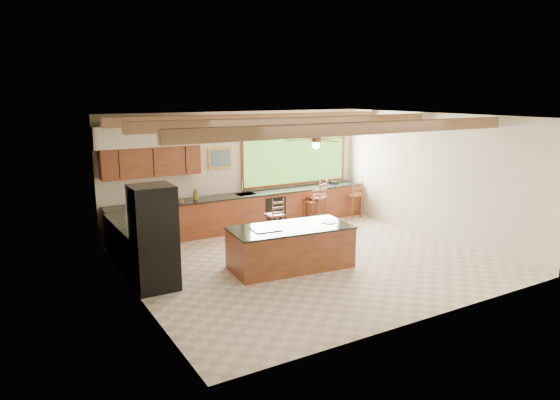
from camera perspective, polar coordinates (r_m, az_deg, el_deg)
ground at (r=10.60m, az=3.24°, el=-6.90°), size 7.20×7.20×0.00m
room_shell at (r=10.56m, az=0.65°, el=5.39°), size 7.27×6.54×3.02m
counter_run at (r=12.22m, az=-6.52°, el=-2.11°), size 7.12×3.10×1.24m
island at (r=10.06m, az=1.21°, el=-5.40°), size 2.53×1.37×0.86m
refrigerator at (r=9.11m, az=-14.25°, el=-4.22°), size 0.75×0.72×1.89m
bar_stool_a at (r=11.73m, az=-0.49°, el=-1.82°), size 0.39×0.39×1.05m
bar_stool_b at (r=13.29m, az=3.80°, el=-0.23°), size 0.45×0.45×1.04m
bar_stool_c at (r=14.11m, az=8.58°, el=0.49°), size 0.40×0.40×1.08m
bar_stool_d at (r=13.36m, az=4.43°, el=0.22°), size 0.55×0.55×1.19m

